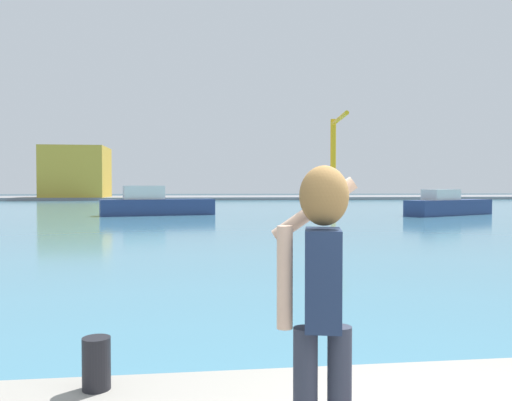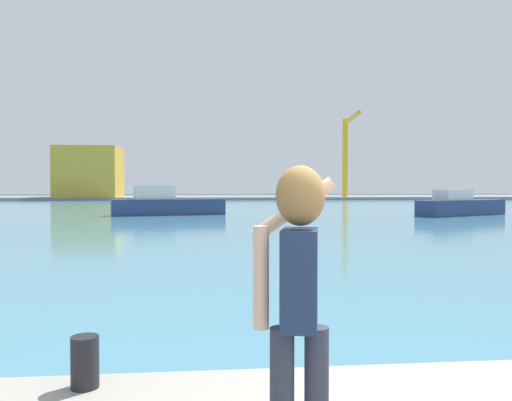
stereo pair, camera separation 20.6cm
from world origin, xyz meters
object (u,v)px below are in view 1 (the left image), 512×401
at_px(harbor_bollard, 96,363).
at_px(port_crane, 335,146).
at_px(boat_moored, 156,205).
at_px(warehouse_left, 76,172).
at_px(boat_moored_2, 448,206).
at_px(person_photographer, 321,284).

relative_size(harbor_bollard, port_crane, 0.03).
xyz_separation_m(boat_moored, port_crane, (27.62, 46.50, 8.54)).
bearing_deg(boat_moored, harbor_bollard, -99.26).
xyz_separation_m(harbor_bollard, warehouse_left, (-18.78, 85.42, 3.91)).
bearing_deg(boat_moored_2, harbor_bollard, -148.27).
bearing_deg(harbor_bollard, boat_moored, 93.33).
bearing_deg(harbor_bollard, boat_moored_2, 58.40).
relative_size(boat_moored_2, port_crane, 0.60).
bearing_deg(harbor_bollard, person_photographer, -42.01).
height_order(person_photographer, boat_moored_2, person_photographer).
bearing_deg(boat_moored, warehouse_left, 96.13).
xyz_separation_m(boat_moored_2, port_crane, (4.94, 49.26, 8.62)).
bearing_deg(port_crane, boat_moored, -120.71).
bearing_deg(boat_moored, port_crane, 46.70).
distance_m(person_photographer, port_crane, 87.75).
xyz_separation_m(person_photographer, warehouse_left, (-20.28, 86.76, 3.06)).
bearing_deg(warehouse_left, person_photographer, -76.85).
bearing_deg(warehouse_left, boat_moored, -71.28).
xyz_separation_m(boat_moored_2, warehouse_left, (-39.35, 51.98, 3.96)).
distance_m(person_photographer, warehouse_left, 89.15).
height_order(warehouse_left, port_crane, port_crane).
relative_size(person_photographer, boat_moored_2, 0.21).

